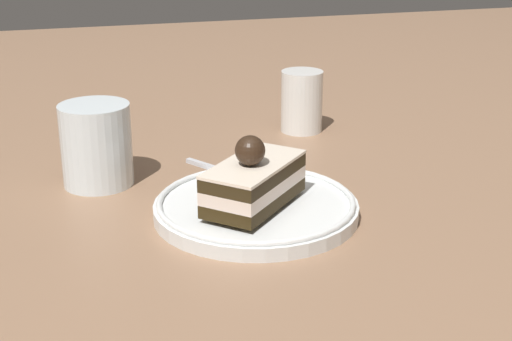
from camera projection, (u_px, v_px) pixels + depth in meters
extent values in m
plane|color=#8E6A4F|center=(271.00, 226.00, 0.74)|extent=(2.40, 2.40, 0.00)
cylinder|color=white|center=(256.00, 209.00, 0.76)|extent=(0.21, 0.21, 0.01)
torus|color=white|center=(256.00, 201.00, 0.75)|extent=(0.20, 0.20, 0.01)
cube|color=#2F220E|center=(254.00, 197.00, 0.74)|extent=(0.12, 0.12, 0.01)
cube|color=beige|center=(254.00, 184.00, 0.73)|extent=(0.12, 0.12, 0.01)
cube|color=#2F2512|center=(254.00, 172.00, 0.73)|extent=(0.12, 0.12, 0.01)
cube|color=#F4E3CC|center=(254.00, 164.00, 0.73)|extent=(0.12, 0.12, 0.00)
sphere|color=black|center=(250.00, 151.00, 0.71)|extent=(0.03, 0.03, 0.03)
cube|color=silver|center=(212.00, 168.00, 0.83)|extent=(0.07, 0.05, 0.00)
cube|color=silver|center=(242.00, 177.00, 0.80)|extent=(0.02, 0.02, 0.00)
cube|color=silver|center=(255.00, 184.00, 0.78)|extent=(0.03, 0.02, 0.00)
cube|color=silver|center=(257.00, 183.00, 0.78)|extent=(0.03, 0.02, 0.00)
cube|color=silver|center=(259.00, 182.00, 0.79)|extent=(0.03, 0.02, 0.00)
cube|color=silver|center=(261.00, 181.00, 0.79)|extent=(0.03, 0.02, 0.00)
cylinder|color=silver|center=(96.00, 145.00, 0.83)|extent=(0.08, 0.08, 0.09)
cylinder|color=beige|center=(98.00, 158.00, 0.83)|extent=(0.07, 0.07, 0.05)
cylinder|color=white|center=(302.00, 101.00, 1.01)|extent=(0.06, 0.06, 0.08)
cylinder|color=#B7232D|center=(301.00, 115.00, 1.02)|extent=(0.05, 0.05, 0.04)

